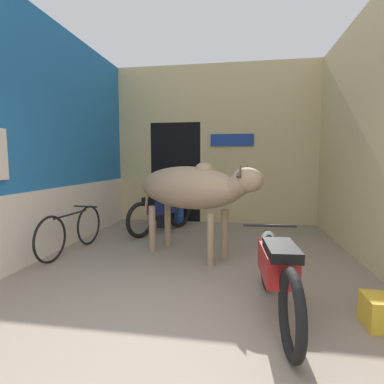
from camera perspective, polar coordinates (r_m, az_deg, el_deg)
The scene contains 10 objects.
ground_plane at distance 2.56m, azimuth -7.61°, elevation -29.79°, with size 30.00×30.00×0.00m, color gray.
wall_left_shopfront at distance 5.52m, azimuth -25.06°, elevation 8.72°, with size 0.25×5.19×3.75m.
wall_back_with_doorway at distance 7.51m, azimuth 1.57°, elevation 6.84°, with size 4.75×0.93×3.75m.
wall_right_with_door at distance 4.90m, azimuth 31.74°, elevation 9.26°, with size 0.22×5.19×3.75m.
cow at distance 4.62m, azimuth -0.18°, elevation 0.67°, with size 2.17×1.48×1.47m.
motorcycle_near at distance 3.06m, azimuth 15.83°, elevation -14.13°, with size 0.58×1.93×0.80m.
motorcycle_far at distance 6.28m, azimuth -5.85°, elevation -3.55°, with size 0.97×1.69×0.81m.
bicycle at distance 5.28m, azimuth -21.93°, elevation -6.87°, with size 0.44×1.70×0.71m.
shopkeeper_seated at distance 6.78m, azimuth -5.24°, elevation -0.81°, with size 0.40×0.34×1.30m.
plastic_stool at distance 6.99m, azimuth -2.48°, elevation -4.26°, with size 0.32×0.32×0.47m.
Camera 1 is at (0.62, -1.98, 1.49)m, focal length 28.00 mm.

